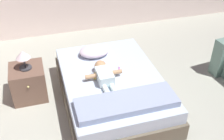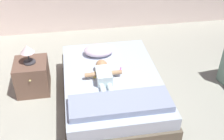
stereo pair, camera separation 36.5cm
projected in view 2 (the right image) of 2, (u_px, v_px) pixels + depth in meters
name	position (u px, v px, depth m)	size (l,w,h in m)	color
ground_plane	(127.00, 136.00, 3.40)	(8.00, 8.00, 0.00)	#A5A798
bed	(112.00, 89.00, 3.84)	(1.32, 1.90, 0.42)	brown
pillow	(99.00, 50.00, 4.13)	(0.44, 0.33, 0.15)	silver
baby	(103.00, 74.00, 3.64)	(0.49, 0.63, 0.16)	silver
toothbrush	(120.00, 69.00, 3.83)	(0.06, 0.12, 0.02)	#B93E9F
nightstand	(32.00, 76.00, 4.01)	(0.46, 0.49, 0.48)	brown
lamp	(27.00, 51.00, 3.76)	(0.19, 0.19, 0.27)	#333338
blanket	(120.00, 104.00, 3.21)	(1.19, 0.40, 0.08)	#8D9BB9
toy_block	(96.00, 75.00, 3.68)	(0.09, 0.09, 0.06)	#F0CA4B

